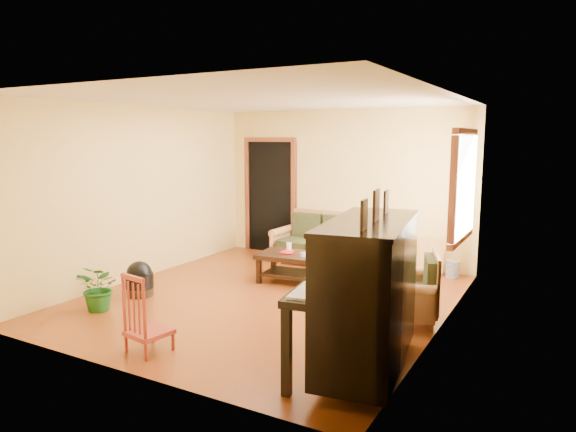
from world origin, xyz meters
The scene contains 16 objects.
floor centered at (0.00, 0.00, 0.00)m, with size 5.00×5.00×0.00m, color #62280C.
doorway centered at (-1.45, 2.48, 1.02)m, with size 1.08×0.16×2.05m, color black.
window centered at (2.21, 1.30, 1.50)m, with size 0.12×1.36×1.46m, color white.
sofa centered at (0.01, 2.04, 0.43)m, with size 2.03×0.85×0.87m, color #A1623B.
coffee_table centered at (0.01, 0.86, 0.21)m, with size 1.18×0.64×0.43m, color black.
armchair centered at (1.83, 0.07, 0.41)m, with size 0.78×0.82×0.82m, color #A1623B.
piano centered at (1.91, -1.41, 0.70)m, with size 0.94×1.59×1.41m, color black.
footstool centered at (-1.58, -0.75, 0.18)m, with size 0.37×0.37×0.35m, color black.
red_chair centered at (-0.15, -2.05, 0.41)m, with size 0.38×0.41×0.81m, color maroon.
leaning_frame centered at (1.58, 2.33, 0.29)m, with size 0.43×0.10×0.57m, color #B48C3C.
ceramic_crock centered at (1.94, 2.24, 0.13)m, with size 0.21×0.21×0.26m, color #324596.
potted_plant centered at (-1.56, -1.42, 0.29)m, with size 0.53×0.46×0.59m, color #175319.
book centered at (-0.27, 0.82, 0.44)m, with size 0.19×0.25×0.02m, color #A11519.
candle centered at (-0.22, 0.97, 0.49)m, with size 0.08×0.08×0.13m, color white.
glass_jar centered at (0.14, 0.75, 0.46)m, with size 0.09×0.09×0.06m, color silver.
remote centered at (0.22, 0.99, 0.44)m, with size 0.16×0.04×0.02m, color black.
Camera 1 is at (3.43, -5.65, 2.12)m, focal length 32.00 mm.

